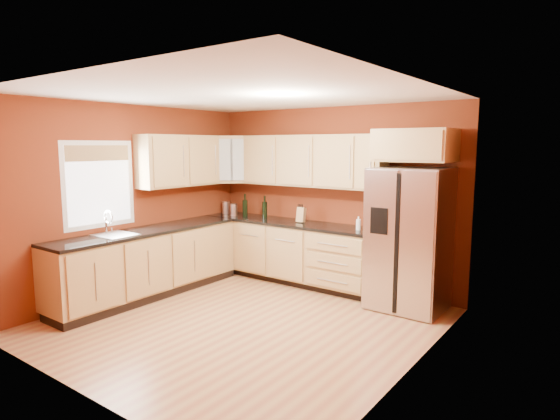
% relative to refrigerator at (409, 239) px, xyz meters
% --- Properties ---
extents(floor, '(4.00, 4.00, 0.00)m').
position_rel_refrigerator_xyz_m(floor, '(-1.35, -1.62, -0.89)').
color(floor, '#A66240').
rests_on(floor, ground).
extents(ceiling, '(4.00, 4.00, 0.00)m').
position_rel_refrigerator_xyz_m(ceiling, '(-1.35, -1.62, 1.71)').
color(ceiling, white).
rests_on(ceiling, wall_back).
extents(wall_back, '(4.00, 0.04, 2.60)m').
position_rel_refrigerator_xyz_m(wall_back, '(-1.35, 0.38, 0.41)').
color(wall_back, maroon).
rests_on(wall_back, floor).
extents(wall_front, '(4.00, 0.04, 2.60)m').
position_rel_refrigerator_xyz_m(wall_front, '(-1.35, -3.62, 0.41)').
color(wall_front, maroon).
rests_on(wall_front, floor).
extents(wall_left, '(0.04, 4.00, 2.60)m').
position_rel_refrigerator_xyz_m(wall_left, '(-3.35, -1.62, 0.41)').
color(wall_left, maroon).
rests_on(wall_left, floor).
extents(wall_right, '(0.04, 4.00, 2.60)m').
position_rel_refrigerator_xyz_m(wall_right, '(0.65, -1.62, 0.41)').
color(wall_right, maroon).
rests_on(wall_right, floor).
extents(base_cabinets_back, '(2.90, 0.60, 0.88)m').
position_rel_refrigerator_xyz_m(base_cabinets_back, '(-1.90, 0.07, -0.45)').
color(base_cabinets_back, tan).
rests_on(base_cabinets_back, floor).
extents(base_cabinets_left, '(0.60, 2.80, 0.88)m').
position_rel_refrigerator_xyz_m(base_cabinets_left, '(-3.05, -1.62, -0.45)').
color(base_cabinets_left, tan).
rests_on(base_cabinets_left, floor).
extents(countertop_back, '(2.90, 0.62, 0.04)m').
position_rel_refrigerator_xyz_m(countertop_back, '(-1.90, 0.06, 0.01)').
color(countertop_back, black).
rests_on(countertop_back, base_cabinets_back).
extents(countertop_left, '(0.62, 2.80, 0.04)m').
position_rel_refrigerator_xyz_m(countertop_left, '(-3.04, -1.62, 0.01)').
color(countertop_left, black).
rests_on(countertop_left, base_cabinets_left).
extents(upper_cabinets_back, '(2.30, 0.33, 0.75)m').
position_rel_refrigerator_xyz_m(upper_cabinets_back, '(-1.60, 0.21, 0.94)').
color(upper_cabinets_back, tan).
rests_on(upper_cabinets_back, wall_back).
extents(upper_cabinets_left, '(0.33, 1.35, 0.75)m').
position_rel_refrigerator_xyz_m(upper_cabinets_left, '(-3.19, -0.90, 0.94)').
color(upper_cabinets_left, tan).
rests_on(upper_cabinets_left, wall_left).
extents(corner_upper_cabinet, '(0.67, 0.67, 0.75)m').
position_rel_refrigerator_xyz_m(corner_upper_cabinet, '(-3.02, 0.04, 0.94)').
color(corner_upper_cabinet, tan).
rests_on(corner_upper_cabinet, wall_back).
extents(over_fridge_cabinet, '(0.92, 0.60, 0.40)m').
position_rel_refrigerator_xyz_m(over_fridge_cabinet, '(0.00, 0.07, 1.16)').
color(over_fridge_cabinet, tan).
rests_on(over_fridge_cabinet, wall_back).
extents(refrigerator, '(0.90, 0.75, 1.78)m').
position_rel_refrigerator_xyz_m(refrigerator, '(0.00, 0.00, 0.00)').
color(refrigerator, silver).
rests_on(refrigerator, floor).
extents(window, '(0.03, 0.90, 1.00)m').
position_rel_refrigerator_xyz_m(window, '(-3.33, -2.12, 0.66)').
color(window, white).
rests_on(window, wall_left).
extents(sink_faucet, '(0.50, 0.42, 0.30)m').
position_rel_refrigerator_xyz_m(sink_faucet, '(-3.04, -2.12, 0.18)').
color(sink_faucet, silver).
rests_on(sink_faucet, countertop_left).
extents(canister_left, '(0.15, 0.15, 0.20)m').
position_rel_refrigerator_xyz_m(canister_left, '(-2.93, -0.01, 0.13)').
color(canister_left, silver).
rests_on(canister_left, countertop_back).
extents(canister_right, '(0.16, 0.16, 0.21)m').
position_rel_refrigerator_xyz_m(canister_right, '(-3.20, 0.10, 0.13)').
color(canister_right, silver).
rests_on(canister_right, countertop_back).
extents(wine_bottle_a, '(0.10, 0.10, 0.35)m').
position_rel_refrigerator_xyz_m(wine_bottle_a, '(-2.39, 0.12, 0.21)').
color(wine_bottle_a, black).
rests_on(wine_bottle_a, countertop_back).
extents(wine_bottle_b, '(0.09, 0.09, 0.36)m').
position_rel_refrigerator_xyz_m(wine_bottle_b, '(-2.75, 0.06, 0.21)').
color(wine_bottle_b, black).
rests_on(wine_bottle_b, countertop_back).
extents(knife_block, '(0.13, 0.12, 0.22)m').
position_rel_refrigerator_xyz_m(knife_block, '(-1.70, 0.11, 0.14)').
color(knife_block, tan).
rests_on(knife_block, countertop_back).
extents(soap_dispenser, '(0.07, 0.07, 0.18)m').
position_rel_refrigerator_xyz_m(soap_dispenser, '(-0.72, 0.04, 0.12)').
color(soap_dispenser, white).
rests_on(soap_dispenser, countertop_back).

